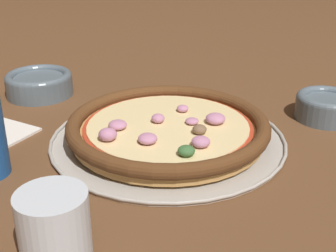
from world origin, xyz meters
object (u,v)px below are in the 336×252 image
Objects in this scene: bowl_near at (326,106)px; drinking_cup at (54,228)px; bowl_far at (39,83)px; pizza_tray at (168,139)px; pizza at (168,127)px.

drinking_cup reaches higher than bowl_near.
drinking_cup is (0.10, -0.48, 0.02)m from bowl_far.
bowl_near is (0.27, 0.07, 0.02)m from pizza_tray.
bowl_far is at bearing 102.04° from drinking_cup.
pizza is 0.29m from drinking_cup.
bowl_far reaches higher than pizza_tray.
bowl_far is 0.49m from drinking_cup.
drinking_cup is (-0.13, -0.26, 0.01)m from pizza.
pizza is at bearing -165.59° from bowl_near.
pizza_tray is 0.02m from pizza.
pizza is at bearing -94.57° from pizza_tray.
bowl_near reaches higher than pizza_tray.
drinking_cup reaches higher than pizza.
bowl_near is at bearing 14.41° from pizza.
pizza is 0.28m from bowl_near.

